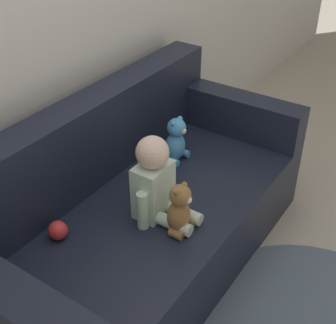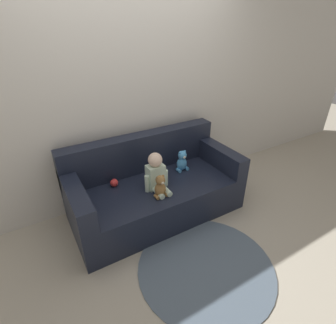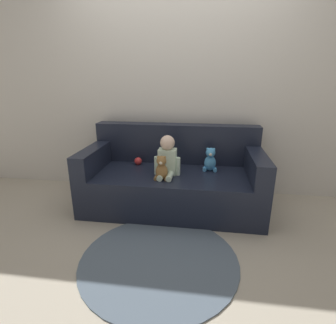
% 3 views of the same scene
% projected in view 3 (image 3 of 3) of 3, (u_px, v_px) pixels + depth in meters
% --- Properties ---
extents(ground_plane, '(12.00, 12.00, 0.00)m').
position_uv_depth(ground_plane, '(172.00, 206.00, 2.86)').
color(ground_plane, '#B7AD99').
extents(wall_back, '(8.00, 0.05, 2.60)m').
position_uv_depth(wall_back, '(179.00, 81.00, 2.95)').
color(wall_back, silver).
rests_on(wall_back, ground_plane).
extents(couch, '(1.83, 0.87, 0.84)m').
position_uv_depth(couch, '(173.00, 179.00, 2.83)').
color(couch, black).
rests_on(couch, ground_plane).
extents(person_baby, '(0.26, 0.30, 0.40)m').
position_uv_depth(person_baby, '(167.00, 158.00, 2.61)').
color(person_baby, silver).
rests_on(person_baby, couch).
extents(teddy_bear_brown, '(0.14, 0.11, 0.24)m').
position_uv_depth(teddy_bear_brown, '(162.00, 168.00, 2.50)').
color(teddy_bear_brown, olive).
rests_on(teddy_bear_brown, couch).
extents(plush_toy_side, '(0.15, 0.11, 0.25)m').
position_uv_depth(plush_toy_side, '(210.00, 160.00, 2.73)').
color(plush_toy_side, '#4C9EDB').
rests_on(plush_toy_side, couch).
extents(toy_ball, '(0.08, 0.08, 0.08)m').
position_uv_depth(toy_ball, '(138.00, 161.00, 2.94)').
color(toy_ball, red).
rests_on(toy_ball, couch).
extents(floor_rug, '(1.22, 1.22, 0.01)m').
position_uv_depth(floor_rug, '(159.00, 260.00, 2.02)').
color(floor_rug, slate).
rests_on(floor_rug, ground_plane).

